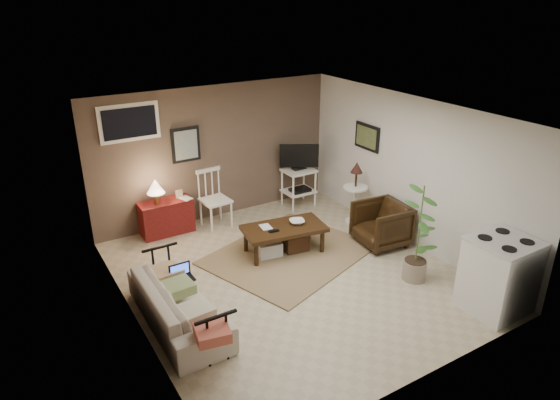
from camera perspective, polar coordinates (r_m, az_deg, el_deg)
floor at (r=7.43m, az=1.23°, el=-8.60°), size 5.00×5.00×0.00m
art_back at (r=8.65m, az=-10.72°, el=6.24°), size 0.50×0.03×0.60m
art_right at (r=8.83m, az=9.93°, el=7.11°), size 0.03×0.60×0.45m
window at (r=8.27m, az=-16.84°, el=8.46°), size 0.96×0.03×0.60m
rug at (r=7.95m, az=1.06°, el=-6.18°), size 2.87×2.57×0.02m
coffee_table at (r=7.89m, az=0.39°, el=-4.30°), size 1.37×0.85×0.49m
sofa at (r=6.41m, az=-11.62°, el=-10.89°), size 0.55×1.89×0.74m
sofa_pillows at (r=6.20m, az=-10.57°, el=-11.13°), size 0.36×1.79×0.13m
sofa_end_rails at (r=6.47m, az=-10.67°, el=-11.02°), size 0.51×1.88×0.63m
laptop at (r=6.66m, az=-11.22°, el=-8.33°), size 0.29×0.21×0.20m
red_console at (r=8.70m, az=-12.96°, el=-1.60°), size 0.88×0.39×1.02m
spindle_chair at (r=8.78m, az=-7.46°, el=-0.05°), size 0.50×0.50×1.02m
tv_stand at (r=9.47m, az=2.19°, el=3.01°), size 0.66×0.47×1.22m
side_table at (r=8.84m, az=8.64°, el=1.64°), size 0.43×0.43×1.14m
armchair at (r=8.27m, az=11.53°, el=-2.53°), size 0.79×0.83×0.78m
potted_plant at (r=7.23m, az=15.61°, el=-3.36°), size 0.37×0.37×1.48m
stove at (r=7.05m, az=23.73°, el=-7.84°), size 0.78×0.73×1.02m
bowl at (r=7.87m, az=1.96°, el=-1.90°), size 0.24×0.14×0.24m
book_table at (r=7.71m, az=-2.20°, el=-2.54°), size 0.16×0.04×0.22m
book_console at (r=8.55m, az=-11.18°, el=0.62°), size 0.16×0.07×0.22m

